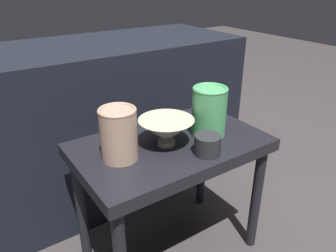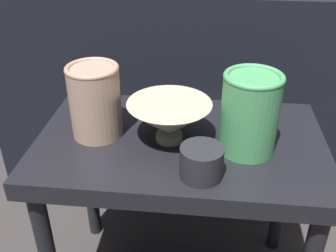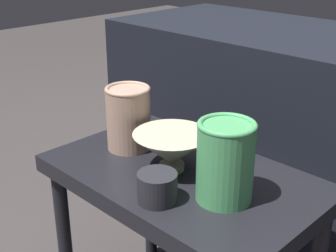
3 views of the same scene
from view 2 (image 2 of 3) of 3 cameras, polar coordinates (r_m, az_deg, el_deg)
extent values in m
cube|color=black|center=(0.85, 1.81, -2.88)|extent=(0.61, 0.38, 0.04)
cylinder|color=black|center=(1.15, -11.37, -7.29)|extent=(0.04, 0.04, 0.42)
cylinder|color=black|center=(1.12, 16.28, -9.00)|extent=(0.04, 0.04, 0.42)
cube|color=black|center=(1.34, 3.56, 5.94)|extent=(1.18, 0.50, 0.69)
cylinder|color=#B2A88E|center=(0.82, 0.18, -1.57)|extent=(0.06, 0.06, 0.02)
cone|color=#B2A88E|center=(0.80, 0.19, 1.06)|extent=(0.17, 0.17, 0.07)
cylinder|color=tan|center=(0.83, -10.48, 3.45)|extent=(0.11, 0.11, 0.15)
torus|color=tan|center=(0.80, -10.98, 8.25)|extent=(0.11, 0.11, 0.01)
cylinder|color=#47995B|center=(0.78, 11.76, 1.64)|extent=(0.11, 0.11, 0.16)
torus|color=#47995B|center=(0.74, 12.40, 6.99)|extent=(0.11, 0.11, 0.01)
cylinder|color=#232328|center=(0.71, 4.88, -5.25)|extent=(0.08, 0.08, 0.06)
camera|label=1|loc=(0.58, -91.84, 4.03)|focal=35.00mm
camera|label=3|loc=(0.57, 95.37, 1.93)|focal=50.00mm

